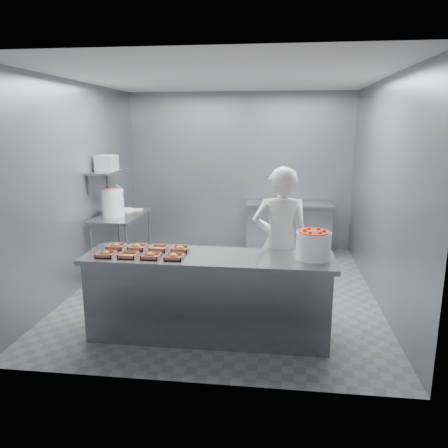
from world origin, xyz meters
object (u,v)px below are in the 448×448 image
at_px(tray_6, 159,248).
at_px(appliance, 107,163).
at_px(tray_0, 106,254).
at_px(tray_4, 116,246).
at_px(tray_7, 180,248).
at_px(prep_table, 122,234).
at_px(tray_5, 137,247).
at_px(strawberry_tub, 314,244).
at_px(worker, 280,244).
at_px(back_counter, 288,228).
at_px(tray_2, 151,256).
at_px(glaze_bucket, 113,202).
at_px(service_counter, 208,296).
at_px(tray_1, 128,255).
at_px(tray_3, 174,256).

bearing_deg(tray_6, appliance, 125.39).
distance_m(tray_0, tray_6, 0.57).
bearing_deg(tray_4, tray_7, 0.00).
bearing_deg(prep_table, tray_5, -64.95).
bearing_deg(prep_table, strawberry_tub, -35.23).
bearing_deg(tray_5, tray_0, -129.13).
xyz_separation_m(worker, appliance, (-2.56, 1.31, 0.79)).
bearing_deg(back_counter, tray_6, -115.27).
height_order(tray_2, glaze_bucket, glaze_bucket).
relative_size(tray_6, tray_7, 1.00).
relative_size(tray_4, worker, 0.11).
height_order(tray_4, glaze_bucket, glaze_bucket).
bearing_deg(back_counter, tray_4, -122.12).
bearing_deg(tray_5, service_counter, -10.35).
relative_size(tray_4, tray_6, 1.00).
distance_m(service_counter, appliance, 2.91).
bearing_deg(tray_0, strawberry_tub, 4.72).
bearing_deg(tray_2, appliance, 121.27).
distance_m(back_counter, tray_5, 3.57).
bearing_deg(worker, tray_5, 11.80).
distance_m(prep_table, tray_4, 1.93).
height_order(tray_1, worker, worker).
bearing_deg(tray_5, tray_6, 0.00).
relative_size(tray_1, worker, 0.11).
height_order(tray_0, tray_2, same).
bearing_deg(back_counter, prep_table, -152.99).
xyz_separation_m(service_counter, strawberry_tub, (1.07, 0.03, 0.60)).
height_order(back_counter, tray_7, tray_7).
bearing_deg(tray_0, tray_4, 90.00).
bearing_deg(tray_3, tray_5, 148.43).
distance_m(tray_6, tray_7, 0.24).
height_order(back_counter, tray_6, tray_6).
xyz_separation_m(tray_0, tray_7, (0.72, 0.29, 0.00)).
bearing_deg(tray_2, worker, 29.66).
bearing_deg(tray_7, tray_3, -90.00).
relative_size(prep_table, tray_4, 6.40).
xyz_separation_m(service_counter, appliance, (-1.82, 1.91, 1.22)).
relative_size(tray_1, strawberry_tub, 0.54).
xyz_separation_m(prep_table, back_counter, (2.55, 1.30, -0.14)).
xyz_separation_m(tray_0, tray_5, (0.24, 0.29, 0.00)).
bearing_deg(tray_2, service_counter, 14.56).
bearing_deg(tray_0, glaze_bucket, 108.79).
xyz_separation_m(service_counter, glaze_bucket, (-1.71, 1.80, 0.66)).
xyz_separation_m(tray_0, tray_6, (0.48, 0.30, -0.00)).
bearing_deg(tray_5, strawberry_tub, -3.65).
height_order(back_counter, tray_1, tray_1).
bearing_deg(tray_1, prep_table, 111.95).
distance_m(back_counter, strawberry_tub, 3.28).
height_order(prep_table, tray_1, tray_1).
bearing_deg(tray_0, worker, 22.64).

